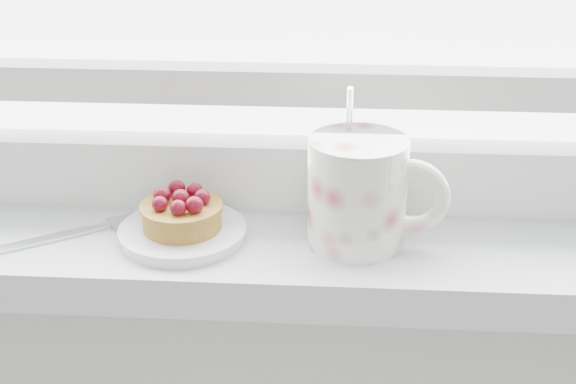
# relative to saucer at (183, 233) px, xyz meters

# --- Properties ---
(saucer) EXTENTS (0.12, 0.12, 0.01)m
(saucer) POSITION_rel_saucer_xyz_m (0.00, 0.00, 0.00)
(saucer) COLOR white
(saucer) RESTS_ON windowsill
(raspberry_tart) EXTENTS (0.08, 0.08, 0.04)m
(raspberry_tart) POSITION_rel_saucer_xyz_m (0.00, 0.00, 0.02)
(raspberry_tart) COLOR brown
(raspberry_tart) RESTS_ON saucer
(floral_mug) EXTENTS (0.14, 0.11, 0.15)m
(floral_mug) POSITION_rel_saucer_xyz_m (0.17, 0.00, 0.05)
(floral_mug) COLOR white
(floral_mug) RESTS_ON windowsill
(fork) EXTENTS (0.19, 0.13, 0.00)m
(fork) POSITION_rel_saucer_xyz_m (-0.11, -0.00, -0.00)
(fork) COLOR silver
(fork) RESTS_ON windowsill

